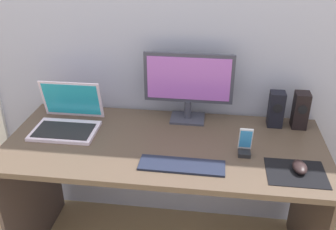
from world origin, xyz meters
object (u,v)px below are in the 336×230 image
at_px(laptop, 67,120).
at_px(mouse, 300,167).
at_px(speaker_right, 300,110).
at_px(keyboard_external, 182,165).
at_px(phone_in_dock, 245,145).
at_px(monitor, 188,84).
at_px(speaker_near_monitor, 276,109).

distance_m(laptop, mouse, 1.14).
relative_size(speaker_right, keyboard_external, 0.51).
distance_m(speaker_right, phone_in_dock, 0.42).
xyz_separation_m(speaker_right, phone_in_dock, (-0.29, -0.30, -0.05)).
bearing_deg(mouse, speaker_right, 79.48).
xyz_separation_m(laptop, phone_in_dock, (0.89, -0.13, 0.00)).
relative_size(laptop, keyboard_external, 0.86).
height_order(laptop, phone_in_dock, laptop).
bearing_deg(phone_in_dock, speaker_right, 45.95).
xyz_separation_m(speaker_right, mouse, (-0.06, -0.40, -0.08)).
distance_m(speaker_right, mouse, 0.41).
relative_size(monitor, laptop, 1.43).
bearing_deg(phone_in_dock, speaker_near_monitor, 60.64).
height_order(laptop, keyboard_external, laptop).
bearing_deg(speaker_right, phone_in_dock, -134.05).
bearing_deg(laptop, phone_in_dock, -8.41).
distance_m(speaker_right, keyboard_external, 0.71).
relative_size(mouse, phone_in_dock, 0.73).
bearing_deg(monitor, mouse, -38.31).
height_order(mouse, phone_in_dock, phone_in_dock).
xyz_separation_m(mouse, phone_in_dock, (-0.23, 0.10, 0.03)).
distance_m(speaker_right, laptop, 1.19).
bearing_deg(keyboard_external, phone_in_dock, 26.24).
bearing_deg(phone_in_dock, mouse, -23.91).
bearing_deg(speaker_right, monitor, 179.40).
bearing_deg(mouse, speaker_near_monitor, 96.69).
relative_size(speaker_right, mouse, 1.92).
height_order(speaker_right, laptop, laptop).
height_order(monitor, mouse, monitor).
relative_size(laptop, mouse, 3.22).
relative_size(monitor, phone_in_dock, 3.35).
xyz_separation_m(laptop, mouse, (1.12, -0.23, -0.03)).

